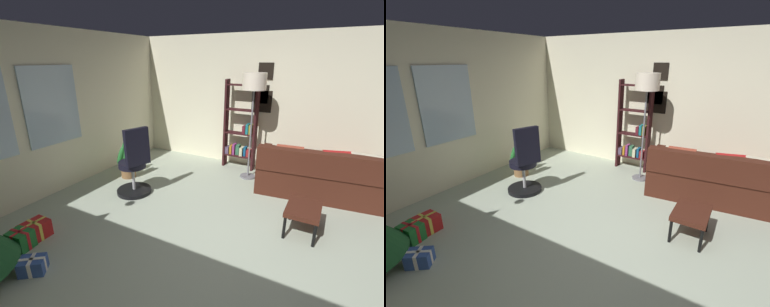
% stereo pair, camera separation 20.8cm
% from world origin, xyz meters
% --- Properties ---
extents(ground_plane, '(5.40, 6.28, 0.10)m').
position_xyz_m(ground_plane, '(0.00, 0.00, -0.05)').
color(ground_plane, '#ACB8A2').
extents(wall_back_with_windows, '(5.40, 0.12, 2.57)m').
position_xyz_m(wall_back_with_windows, '(-0.02, 3.19, 1.29)').
color(wall_back_with_windows, '#EEE7C5').
rests_on(wall_back_with_windows, ground_plane).
extents(wall_right_with_frames, '(0.12, 6.28, 2.57)m').
position_xyz_m(wall_right_with_frames, '(2.75, 0.00, 1.29)').
color(wall_right_with_frames, '#EEE7C5').
rests_on(wall_right_with_frames, ground_plane).
extents(couch, '(1.74, 1.97, 0.82)m').
position_xyz_m(couch, '(2.12, -0.77, 0.30)').
color(couch, '#421D13').
rests_on(couch, ground_plane).
extents(footstool, '(0.53, 0.40, 0.36)m').
position_xyz_m(footstool, '(0.75, -0.59, 0.31)').
color(footstool, '#421D13').
rests_on(footstool, ground_plane).
extents(gift_box_red, '(0.31, 0.25, 0.22)m').
position_xyz_m(gift_box_red, '(-0.95, 2.27, 0.11)').
color(gift_box_red, red).
rests_on(gift_box_red, ground_plane).
extents(gift_box_green, '(0.24, 0.28, 0.23)m').
position_xyz_m(gift_box_green, '(-1.15, 2.23, 0.11)').
color(gift_box_green, '#1E722D').
rests_on(gift_box_green, ground_plane).
extents(gift_box_blue, '(0.30, 0.31, 0.17)m').
position_xyz_m(gift_box_blue, '(-1.32, 1.74, 0.08)').
color(gift_box_blue, '#2D4C99').
rests_on(gift_box_blue, ground_plane).
extents(office_chair, '(0.56, 0.58, 1.13)m').
position_xyz_m(office_chair, '(0.56, 1.94, 0.45)').
color(office_chair, black).
rests_on(office_chair, ground_plane).
extents(bookshelf, '(0.18, 0.64, 1.74)m').
position_xyz_m(bookshelf, '(2.49, 0.86, 0.77)').
color(bookshelf, '#321315').
rests_on(bookshelf, ground_plane).
extents(floor_lamp, '(0.40, 0.40, 1.89)m').
position_xyz_m(floor_lamp, '(2.08, 0.53, 1.64)').
color(floor_lamp, slate).
rests_on(floor_lamp, ground_plane).
extents(potted_plant, '(0.41, 0.45, 0.69)m').
position_xyz_m(potted_plant, '(1.03, 2.51, 0.29)').
color(potted_plant, brown).
rests_on(potted_plant, ground_plane).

